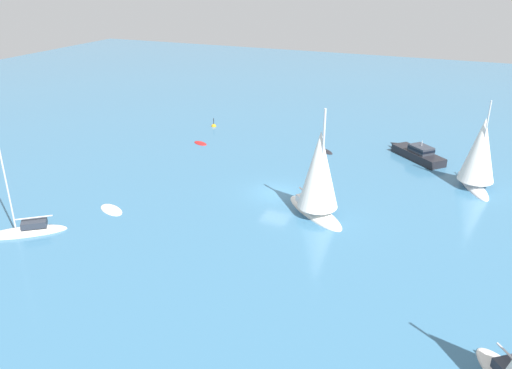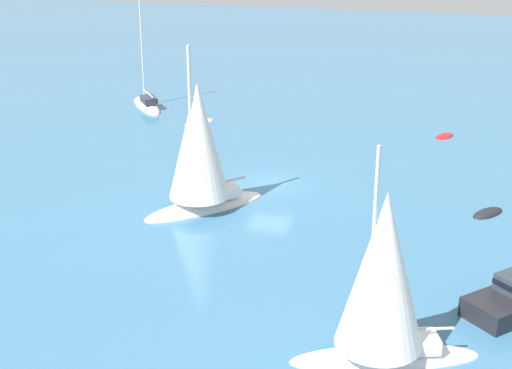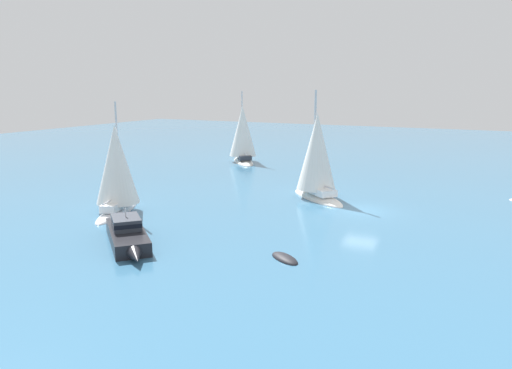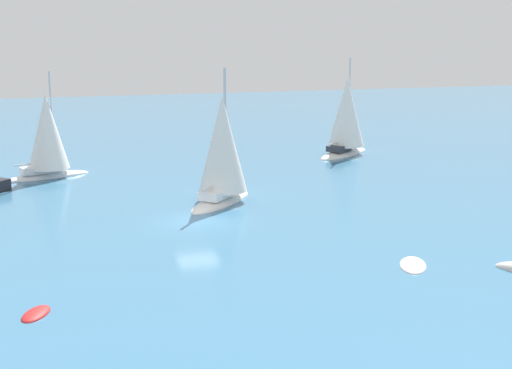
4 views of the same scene
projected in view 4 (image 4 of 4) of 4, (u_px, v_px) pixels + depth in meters
The scene contains 6 objects.
ground_plane at pixel (198, 221), 46.34m from camera, with size 160.00×160.00×0.00m, color teal.
ketch at pixel (47, 138), 58.65m from camera, with size 4.07×7.12×8.55m.
sailboat at pixel (222, 155), 50.64m from camera, with size 6.80×6.29×9.40m.
rib at pixel (413, 266), 37.99m from camera, with size 3.08×2.37×0.42m.
dinghy at pixel (36, 314), 31.73m from camera, with size 2.19×1.68×0.36m.
ketch_1 at pixel (346, 120), 68.72m from camera, with size 6.09×7.02×9.11m.
Camera 4 is at (-44.08, 8.83, 12.00)m, focal length 53.63 mm.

